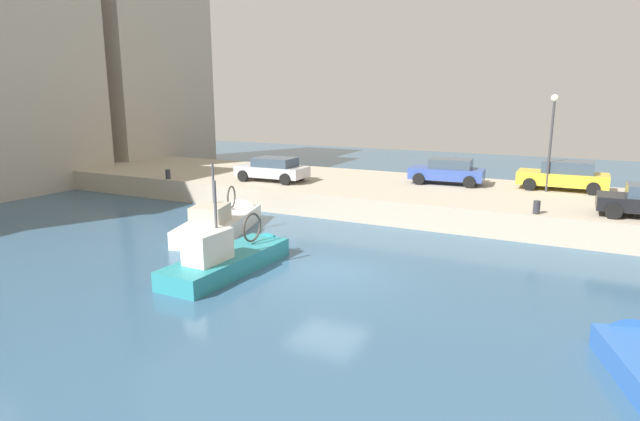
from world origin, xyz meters
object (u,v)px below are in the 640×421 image
object	(u,v)px
mooring_bollard_mid	(168,174)
quay_streetlamp	(552,127)
fishing_boat_white	(223,228)
parked_car_silver	(273,169)
parked_car_blue	(448,171)
parked_car_yellow	(564,175)
fishing_boat_teal	(233,265)
mooring_bollard_south	(537,207)

from	to	relation	value
mooring_bollard_mid	quay_streetlamp	bearing A→B (deg)	-74.19
fishing_boat_white	mooring_bollard_mid	distance (m)	8.64
parked_car_silver	parked_car_blue	bearing A→B (deg)	-68.94
parked_car_yellow	mooring_bollard_mid	distance (m)	21.67
parked_car_yellow	quay_streetlamp	xyz separation A→B (m)	(-0.86, 0.71, 2.49)
fishing_boat_teal	parked_car_yellow	xyz separation A→B (m)	(15.09, -9.81, 1.82)
parked_car_silver	quay_streetlamp	size ratio (longest dim) A/B	0.84
parked_car_blue	quay_streetlamp	xyz separation A→B (m)	(0.01, -5.04, 2.54)
fishing_boat_teal	mooring_bollard_south	xyz separation A→B (m)	(8.58, -9.14, 1.33)
fishing_boat_white	fishing_boat_teal	xyz separation A→B (m)	(-4.13, -3.58, 0.04)
parked_car_blue	fishing_boat_white	bearing A→B (deg)	142.91
fishing_boat_white	mooring_bollard_south	size ratio (longest dim) A/B	12.72
mooring_bollard_mid	parked_car_blue	bearing A→B (deg)	-69.28
fishing_boat_white	quay_streetlamp	world-z (taller)	quay_streetlamp
fishing_boat_teal	mooring_bollard_mid	distance (m)	13.90
fishing_boat_teal	mooring_bollard_south	world-z (taller)	fishing_boat_teal
parked_car_silver	quay_streetlamp	distance (m)	14.76
parked_car_silver	mooring_bollard_mid	distance (m)	6.24
quay_streetlamp	mooring_bollard_south	bearing A→B (deg)	-179.47
fishing_boat_white	quay_streetlamp	bearing A→B (deg)	-51.43
parked_car_silver	mooring_bollard_south	xyz separation A→B (m)	(-2.15, -14.16, -0.42)
fishing_boat_white	mooring_bollard_mid	bearing A→B (deg)	58.51
parked_car_yellow	parked_car_silver	distance (m)	15.45
mooring_bollard_mid	mooring_bollard_south	bearing A→B (deg)	-90.00
parked_car_blue	fishing_boat_teal	bearing A→B (deg)	164.10
parked_car_blue	parked_car_silver	size ratio (longest dim) A/B	1.00
mooring_bollard_south	quay_streetlamp	xyz separation A→B (m)	(5.65, 0.05, 2.98)
parked_car_yellow	mooring_bollard_south	distance (m)	6.56
fishing_boat_white	parked_car_blue	bearing A→B (deg)	-37.09
fishing_boat_white	mooring_bollard_south	world-z (taller)	fishing_boat_white
parked_car_yellow	mooring_bollard_mid	bearing A→B (deg)	107.49
fishing_boat_teal	quay_streetlamp	bearing A→B (deg)	-32.58
parked_car_blue	mooring_bollard_south	world-z (taller)	parked_car_blue
fishing_boat_white	quay_streetlamp	xyz separation A→B (m)	(10.11, -12.67, 4.35)
parked_car_silver	mooring_bollard_mid	size ratio (longest dim) A/B	7.36
parked_car_blue	mooring_bollard_south	bearing A→B (deg)	-137.89
mooring_bollard_south	fishing_boat_white	bearing A→B (deg)	109.30
fishing_boat_white	fishing_boat_teal	distance (m)	5.46
fishing_boat_teal	parked_car_blue	distance (m)	14.89
parked_car_silver	mooring_bollard_south	bearing A→B (deg)	-98.63
fishing_boat_teal	quay_streetlamp	world-z (taller)	quay_streetlamp
parked_car_blue	parked_car_yellow	distance (m)	5.82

